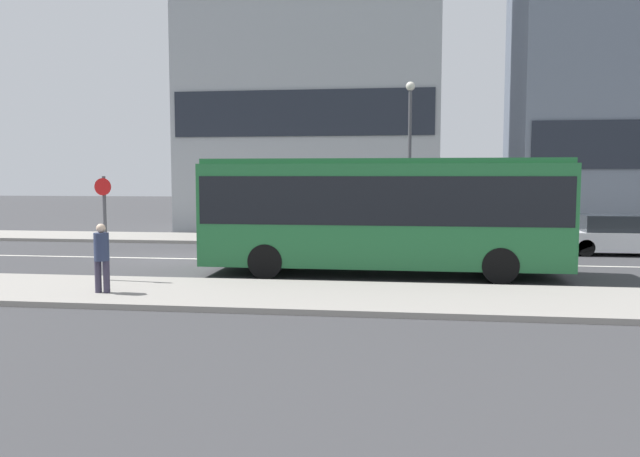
# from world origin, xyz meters

# --- Properties ---
(ground_plane) EXTENTS (120.00, 120.00, 0.00)m
(ground_plane) POSITION_xyz_m (0.00, 0.00, 0.00)
(ground_plane) COLOR #3A3A3D
(sidewalk_near) EXTENTS (44.00, 3.50, 0.13)m
(sidewalk_near) POSITION_xyz_m (0.00, -6.25, 0.07)
(sidewalk_near) COLOR gray
(sidewalk_near) RESTS_ON ground_plane
(sidewalk_far) EXTENTS (44.00, 3.50, 0.13)m
(sidewalk_far) POSITION_xyz_m (0.00, 6.25, 0.07)
(sidewalk_far) COLOR gray
(sidewalk_far) RESTS_ON ground_plane
(lane_centerline) EXTENTS (41.80, 0.16, 0.01)m
(lane_centerline) POSITION_xyz_m (0.00, 0.00, 0.00)
(lane_centerline) COLOR silver
(lane_centerline) RESTS_ON ground_plane
(apartment_block_left_tower) EXTENTS (13.12, 5.04, 21.10)m
(apartment_block_left_tower) POSITION_xyz_m (2.75, 11.98, 10.54)
(apartment_block_left_tower) COLOR #9EA3A8
(apartment_block_left_tower) RESTS_ON ground_plane
(city_bus) EXTENTS (10.13, 2.60, 3.29)m
(city_bus) POSITION_xyz_m (7.01, -2.49, 1.89)
(city_bus) COLOR #236B38
(city_bus) RESTS_ON ground_plane
(parked_car_0) EXTENTS (4.23, 1.78, 1.42)m
(parked_car_0) POSITION_xyz_m (15.25, 3.25, 0.66)
(parked_car_0) COLOR silver
(parked_car_0) RESTS_ON ground_plane
(pedestrian_near_stop) EXTENTS (0.35, 0.34, 1.60)m
(pedestrian_near_stop) POSITION_xyz_m (0.75, -6.81, 1.03)
(pedestrian_near_stop) COLOR #383347
(pedestrian_near_stop) RESTS_ON sidewalk_near
(bus_stop_sign) EXTENTS (0.44, 0.12, 2.68)m
(bus_stop_sign) POSITION_xyz_m (0.02, -5.18, 1.70)
(bus_stop_sign) COLOR #4C4C51
(bus_stop_sign) RESTS_ON sidewalk_near
(street_lamp) EXTENTS (0.36, 0.36, 6.39)m
(street_lamp) POSITION_xyz_m (7.85, 4.99, 4.07)
(street_lamp) COLOR #4C4C51
(street_lamp) RESTS_ON sidewalk_far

